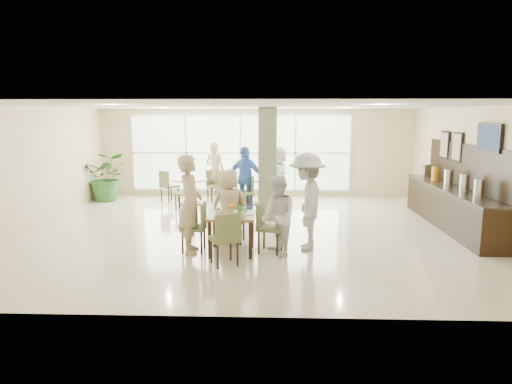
{
  "coord_description": "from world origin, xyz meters",
  "views": [
    {
      "loc": [
        0.52,
        -10.1,
        2.62
      ],
      "look_at": [
        0.2,
        -1.2,
        1.1
      ],
      "focal_mm": 32.0,
      "sensor_mm": 36.0,
      "label": 1
    }
  ],
  "objects_px": {
    "teen_far": "(230,206)",
    "adult_standing": "(215,171)",
    "round_table_right": "(248,184)",
    "adult_a": "(245,178)",
    "main_table": "(232,220)",
    "potted_plant": "(107,177)",
    "teen_left": "(190,204)",
    "teen_right": "(278,216)",
    "adult_b": "(278,175)",
    "round_table_left": "(190,185)",
    "teen_standing": "(307,202)",
    "buffet_counter": "(451,204)"
  },
  "relations": [
    {
      "from": "teen_far",
      "to": "round_table_left",
      "type": "bearing_deg",
      "value": -67.37
    },
    {
      "from": "teen_left",
      "to": "teen_far",
      "type": "xyz_separation_m",
      "value": [
        0.68,
        0.72,
        -0.17
      ]
    },
    {
      "from": "round_table_left",
      "to": "adult_a",
      "type": "height_order",
      "value": "adult_a"
    },
    {
      "from": "main_table",
      "to": "teen_right",
      "type": "xyz_separation_m",
      "value": [
        0.88,
        -0.12,
        0.11
      ]
    },
    {
      "from": "potted_plant",
      "to": "teen_left",
      "type": "distance_m",
      "value": 6.29
    },
    {
      "from": "round_table_right",
      "to": "main_table",
      "type": "bearing_deg",
      "value": -90.48
    },
    {
      "from": "round_table_left",
      "to": "teen_standing",
      "type": "xyz_separation_m",
      "value": [
        3.09,
        -4.48,
        0.38
      ]
    },
    {
      "from": "main_table",
      "to": "teen_standing",
      "type": "distance_m",
      "value": 1.5
    },
    {
      "from": "potted_plant",
      "to": "teen_left",
      "type": "relative_size",
      "value": 0.79
    },
    {
      "from": "round_table_right",
      "to": "teen_standing",
      "type": "relative_size",
      "value": 0.59
    },
    {
      "from": "main_table",
      "to": "round_table_left",
      "type": "xyz_separation_m",
      "value": [
        -1.66,
        4.78,
        -0.08
      ]
    },
    {
      "from": "round_table_right",
      "to": "teen_far",
      "type": "height_order",
      "value": "teen_far"
    },
    {
      "from": "main_table",
      "to": "buffet_counter",
      "type": "height_order",
      "value": "buffet_counter"
    },
    {
      "from": "potted_plant",
      "to": "round_table_right",
      "type": "bearing_deg",
      "value": -4.67
    },
    {
      "from": "adult_b",
      "to": "round_table_left",
      "type": "bearing_deg",
      "value": -101.76
    },
    {
      "from": "round_table_right",
      "to": "buffet_counter",
      "type": "height_order",
      "value": "buffet_counter"
    },
    {
      "from": "main_table",
      "to": "buffet_counter",
      "type": "relative_size",
      "value": 0.19
    },
    {
      "from": "adult_standing",
      "to": "round_table_right",
      "type": "bearing_deg",
      "value": 176.04
    },
    {
      "from": "buffet_counter",
      "to": "teen_right",
      "type": "xyz_separation_m",
      "value": [
        -4.07,
        -2.33,
        0.2
      ]
    },
    {
      "from": "teen_right",
      "to": "round_table_right",
      "type": "bearing_deg",
      "value": 164.95
    },
    {
      "from": "main_table",
      "to": "potted_plant",
      "type": "xyz_separation_m",
      "value": [
        -4.3,
        5.24,
        0.1
      ]
    },
    {
      "from": "potted_plant",
      "to": "teen_right",
      "type": "relative_size",
      "value": 0.99
    },
    {
      "from": "round_table_left",
      "to": "teen_right",
      "type": "bearing_deg",
      "value": -62.65
    },
    {
      "from": "potted_plant",
      "to": "teen_right",
      "type": "bearing_deg",
      "value": -46.02
    },
    {
      "from": "main_table",
      "to": "adult_b",
      "type": "distance_m",
      "value": 4.98
    },
    {
      "from": "teen_right",
      "to": "adult_b",
      "type": "relative_size",
      "value": 0.89
    },
    {
      "from": "round_table_right",
      "to": "teen_standing",
      "type": "bearing_deg",
      "value": -73.08
    },
    {
      "from": "teen_far",
      "to": "adult_a",
      "type": "height_order",
      "value": "adult_a"
    },
    {
      "from": "main_table",
      "to": "teen_right",
      "type": "height_order",
      "value": "teen_right"
    },
    {
      "from": "buffet_counter",
      "to": "teen_standing",
      "type": "bearing_deg",
      "value": -151.45
    },
    {
      "from": "teen_far",
      "to": "potted_plant",
      "type": "bearing_deg",
      "value": -45.42
    },
    {
      "from": "teen_far",
      "to": "adult_a",
      "type": "bearing_deg",
      "value": -90.2
    },
    {
      "from": "adult_b",
      "to": "teen_standing",
      "type": "bearing_deg",
      "value": -7.94
    },
    {
      "from": "adult_a",
      "to": "round_table_left",
      "type": "bearing_deg",
      "value": 179.9
    },
    {
      "from": "round_table_right",
      "to": "adult_standing",
      "type": "xyz_separation_m",
      "value": [
        -1.03,
        0.57,
        0.32
      ]
    },
    {
      "from": "teen_left",
      "to": "round_table_right",
      "type": "bearing_deg",
      "value": -16.13
    },
    {
      "from": "adult_a",
      "to": "adult_standing",
      "type": "distance_m",
      "value": 1.68
    },
    {
      "from": "round_table_right",
      "to": "potted_plant",
      "type": "height_order",
      "value": "potted_plant"
    },
    {
      "from": "potted_plant",
      "to": "teen_far",
      "type": "relative_size",
      "value": 0.97
    },
    {
      "from": "teen_left",
      "to": "teen_far",
      "type": "distance_m",
      "value": 1.01
    },
    {
      "from": "adult_a",
      "to": "adult_standing",
      "type": "bearing_deg",
      "value": 148.3
    },
    {
      "from": "teen_far",
      "to": "adult_standing",
      "type": "distance_m",
      "value": 4.8
    },
    {
      "from": "buffet_counter",
      "to": "teen_far",
      "type": "xyz_separation_m",
      "value": [
        -5.05,
        -1.47,
        0.21
      ]
    },
    {
      "from": "teen_standing",
      "to": "adult_standing",
      "type": "relative_size",
      "value": 1.05
    },
    {
      "from": "teen_standing",
      "to": "adult_a",
      "type": "bearing_deg",
      "value": -156.6
    },
    {
      "from": "round_table_left",
      "to": "adult_b",
      "type": "bearing_deg",
      "value": 2.33
    },
    {
      "from": "adult_a",
      "to": "adult_b",
      "type": "height_order",
      "value": "adult_a"
    },
    {
      "from": "teen_far",
      "to": "main_table",
      "type": "bearing_deg",
      "value": 99.86
    },
    {
      "from": "adult_standing",
      "to": "adult_a",
      "type": "bearing_deg",
      "value": 151.02
    },
    {
      "from": "round_table_left",
      "to": "buffet_counter",
      "type": "xyz_separation_m",
      "value": [
        6.6,
        -2.57,
        -0.02
      ]
    }
  ]
}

